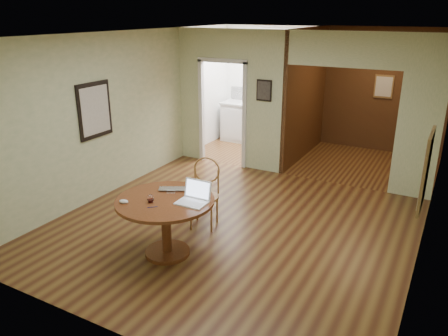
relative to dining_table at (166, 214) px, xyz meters
The scene contains 11 objects.
floor 1.24m from the dining_table, 69.37° to the left, with size 5.00×5.00×0.00m, color #442213.
room_shell 4.19m from the dining_table, 91.14° to the left, with size 5.20×7.50×5.00m.
dining_table is the anchor object (origin of this frame).
chair 0.97m from the dining_table, 90.02° to the left, with size 0.53×0.53×1.02m.
open_laptop 0.47m from the dining_table, 17.92° to the left, with size 0.37×0.32×0.26m.
closed_laptop 0.33m from the dining_table, 105.52° to the left, with size 0.35×0.22×0.03m, color silver.
mouse 0.55m from the dining_table, 137.60° to the right, with size 0.12×0.07×0.05m, color white.
wine_glass 0.31m from the dining_table, 123.91° to the right, with size 0.09×0.09×0.10m, color white, non-canonical shape.
pen 0.34m from the dining_table, 88.33° to the right, with size 0.01×0.01×0.12m, color #0B1650.
kitchen_cabinet 5.32m from the dining_table, 100.44° to the left, with size 2.06×0.60×0.94m.
grocery_bag 5.30m from the dining_table, 97.95° to the left, with size 0.28×0.24×0.28m, color beige.
Camera 1 is at (2.67, -5.07, 3.01)m, focal length 35.00 mm.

